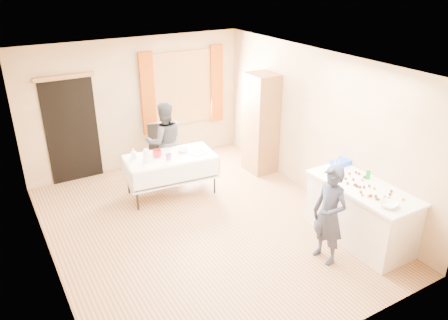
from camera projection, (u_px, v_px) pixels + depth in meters
floor at (203, 227)px, 7.02m from camera, size 4.50×5.50×0.02m
ceiling at (199, 64)px, 5.94m from camera, size 4.50×5.50×0.02m
wall_back at (136, 104)px, 8.65m from camera, size 4.50×0.02×2.60m
wall_front at (330, 247)px, 4.31m from camera, size 4.50×0.02×2.60m
wall_left at (40, 188)px, 5.44m from camera, size 0.02×5.50×2.60m
wall_right at (317, 126)px, 7.52m from camera, size 0.02×5.50×2.60m
window_frame at (183, 88)px, 8.99m from camera, size 1.32×0.06×1.52m
window_pane at (183, 88)px, 8.98m from camera, size 1.20×0.02×1.40m
curtain_left at (148, 94)px, 8.59m from camera, size 0.28×0.06×1.65m
curtain_right at (217, 84)px, 9.31m from camera, size 0.28×0.06×1.65m
doorway at (72, 131)px, 8.15m from camera, size 0.95×0.04×2.00m
door_lintel at (64, 77)px, 7.70m from camera, size 1.05×0.06×0.08m
cabinet at (261, 124)px, 8.54m from camera, size 0.50×0.60×1.98m
counter at (360, 213)px, 6.52m from camera, size 0.80×1.68×0.91m
party_table at (171, 171)px, 7.83m from camera, size 1.66×0.97×0.75m
chair at (161, 158)px, 8.75m from camera, size 0.47×0.47×0.98m
girl at (329, 215)px, 5.95m from camera, size 0.59×0.44×1.45m
woman at (165, 141)px, 8.27m from camera, size 0.95×0.85×1.55m
soda_can at (368, 175)px, 6.52m from camera, size 0.08×0.08×0.12m
mixing_bowl at (388, 205)px, 5.78m from camera, size 0.38×0.38×0.06m
foam_block at (336, 169)px, 6.74m from camera, size 0.16×0.12×0.08m
blue_basket at (341, 162)px, 6.97m from camera, size 0.30×0.21×0.08m
pitcher at (146, 156)px, 7.42m from camera, size 0.11×0.11×0.22m
cup_red at (157, 154)px, 7.64m from camera, size 0.25×0.25×0.13m
cup_rainbow at (169, 157)px, 7.54m from camera, size 0.13×0.13×0.11m
small_bowl at (183, 150)px, 7.86m from camera, size 0.31×0.31×0.06m
pastry_tray at (199, 153)px, 7.81m from camera, size 0.31×0.25×0.02m
bottle at (134, 154)px, 7.57m from camera, size 0.14×0.15×0.18m
cake_balls at (366, 187)px, 6.25m from camera, size 0.50×0.99×0.04m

